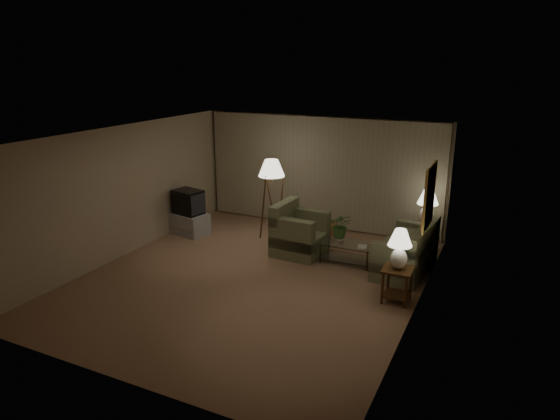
% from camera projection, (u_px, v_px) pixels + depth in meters
% --- Properties ---
extents(ground, '(7.00, 7.00, 0.00)m').
position_uv_depth(ground, '(253.00, 278.00, 9.42)').
color(ground, '#936B51').
rests_on(ground, ground).
extents(room_shell, '(6.04, 7.02, 2.72)m').
position_uv_depth(room_shell, '(288.00, 172.00, 10.21)').
color(room_shell, '#BCAB91').
rests_on(room_shell, ground).
extents(sofa, '(1.85, 1.15, 0.75)m').
position_uv_depth(sofa, '(405.00, 252.00, 9.64)').
color(sofa, '#79815A').
rests_on(sofa, ground).
extents(armchair, '(1.11, 1.06, 0.86)m').
position_uv_depth(armchair, '(300.00, 234.00, 10.48)').
color(armchair, '#79815A').
rests_on(armchair, ground).
extents(side_table_near, '(0.49, 0.49, 0.60)m').
position_uv_depth(side_table_near, '(397.00, 279.00, 8.40)').
color(side_table_near, '#3D1F10').
rests_on(side_table_near, ground).
extents(side_table_far, '(0.48, 0.40, 0.60)m').
position_uv_depth(side_table_far, '(425.00, 233.00, 10.65)').
color(side_table_far, '#3D1F10').
rests_on(side_table_far, ground).
extents(table_lamp_near, '(0.40, 0.40, 0.70)m').
position_uv_depth(table_lamp_near, '(400.00, 246.00, 8.23)').
color(table_lamp_near, silver).
rests_on(table_lamp_near, side_table_near).
extents(table_lamp_far, '(0.44, 0.44, 0.75)m').
position_uv_depth(table_lamp_far, '(428.00, 204.00, 10.46)').
color(table_lamp_far, silver).
rests_on(table_lamp_far, side_table_far).
extents(coffee_table, '(1.11, 0.60, 0.41)m').
position_uv_depth(coffee_table, '(347.00, 250.00, 10.05)').
color(coffee_table, silver).
rests_on(coffee_table, ground).
extents(tv_cabinet, '(1.12, 0.92, 0.50)m').
position_uv_depth(tv_cabinet, '(189.00, 223.00, 11.74)').
color(tv_cabinet, '#A7A7A9').
rests_on(tv_cabinet, ground).
extents(crt_tv, '(0.85, 0.73, 0.56)m').
position_uv_depth(crt_tv, '(188.00, 202.00, 11.59)').
color(crt_tv, black).
rests_on(crt_tv, tv_cabinet).
extents(floor_lamp, '(0.59, 0.59, 1.83)m').
position_uv_depth(floor_lamp, '(272.00, 198.00, 11.27)').
color(floor_lamp, '#3D1F10').
rests_on(floor_lamp, ground).
extents(ottoman, '(0.81, 0.81, 0.41)m').
position_uv_depth(ottoman, '(323.00, 231.00, 11.34)').
color(ottoman, '#9B5B34').
rests_on(ottoman, ground).
extents(vase, '(0.21, 0.21, 0.17)m').
position_uv_depth(vase, '(340.00, 238.00, 10.05)').
color(vase, white).
rests_on(vase, coffee_table).
extents(flowers, '(0.53, 0.48, 0.51)m').
position_uv_depth(flowers, '(341.00, 222.00, 9.95)').
color(flowers, '#427634').
rests_on(flowers, vase).
extents(book, '(0.21, 0.26, 0.02)m').
position_uv_depth(book, '(358.00, 246.00, 9.82)').
color(book, olive).
rests_on(book, coffee_table).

